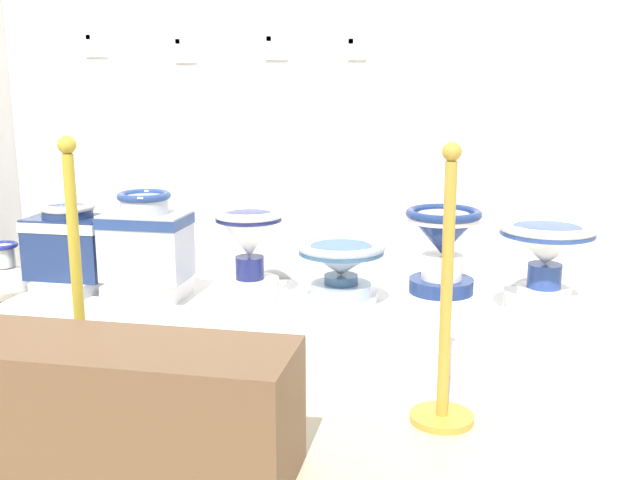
{
  "coord_description": "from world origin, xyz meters",
  "views": [
    {
      "loc": [
        2.5,
        -1.2,
        1.17
      ],
      "look_at": [
        1.84,
        2.08,
        0.42
      ],
      "focal_mm": 41.96,
      "sensor_mm": 36.0,
      "label": 1
    }
  ],
  "objects": [
    {
      "name": "ground_plane",
      "position": [
        1.7,
        0.69,
        -0.01
      ],
      "size": [
        5.4,
        5.38,
        0.02
      ],
      "primitive_type": "cube",
      "color": "beige"
    },
    {
      "name": "wall_back",
      "position": [
        1.7,
        2.61,
        1.49
      ],
      "size": [
        3.6,
        0.06,
        2.98
      ],
      "primitive_type": "cube",
      "color": "white",
      "rests_on": "ground_plane"
    },
    {
      "name": "display_platform",
      "position": [
        1.7,
        2.08,
        0.05
      ],
      "size": [
        2.77,
        0.96,
        0.09
      ],
      "primitive_type": "cube",
      "color": "white",
      "rests_on": "ground_plane"
    },
    {
      "name": "plinth_block_broad_patterned",
      "position": [
        0.54,
        2.15,
        0.13
      ],
      "size": [
        0.3,
        0.33,
        0.07
      ],
      "primitive_type": "cube",
      "color": "white",
      "rests_on": "display_platform"
    },
    {
      "name": "antique_toilet_broad_patterned",
      "position": [
        0.54,
        2.15,
        0.36
      ],
      "size": [
        0.4,
        0.27,
        0.38
      ],
      "color": "navy",
      "rests_on": "plinth_block_broad_patterned"
    },
    {
      "name": "plinth_block_squat_floral",
      "position": [
        1.0,
        2.05,
        0.15
      ],
      "size": [
        0.31,
        0.39,
        0.11
      ],
      "primitive_type": "cube",
      "color": "white",
      "rests_on": "display_platform"
    },
    {
      "name": "antique_toilet_squat_floral",
      "position": [
        1.0,
        2.05,
        0.41
      ],
      "size": [
        0.4,
        0.26,
        0.42
      ],
      "color": "silver",
      "rests_on": "plinth_block_squat_floral"
    },
    {
      "name": "plinth_block_rightmost",
      "position": [
        1.49,
        2.14,
        0.13
      ],
      "size": [
        0.3,
        0.28,
        0.07
      ],
      "primitive_type": "cube",
      "color": "white",
      "rests_on": "display_platform"
    },
    {
      "name": "antique_toilet_rightmost",
      "position": [
        1.49,
        2.14,
        0.41
      ],
      "size": [
        0.34,
        0.34,
        0.38
      ],
      "color": "white",
      "rests_on": "plinth_block_rightmost"
    },
    {
      "name": "plinth_block_tall_cobalt",
      "position": [
        1.93,
        2.15,
        0.11
      ],
      "size": [
        0.32,
        0.29,
        0.04
      ],
      "primitive_type": "cube",
      "color": "white",
      "rests_on": "display_platform"
    },
    {
      "name": "antique_toilet_tall_cobalt",
      "position": [
        1.93,
        2.15,
        0.31
      ],
      "size": [
        0.42,
        0.42,
        0.27
      ],
      "color": "#A7BACF",
      "rests_on": "plinth_block_tall_cobalt"
    },
    {
      "name": "plinth_block_leftmost",
      "position": [
        2.4,
        2.13,
        0.14
      ],
      "size": [
        0.31,
        0.39,
        0.1
      ],
      "primitive_type": "cube",
      "color": "white",
      "rests_on": "display_platform"
    },
    {
      "name": "antique_toilet_leftmost",
      "position": [
        2.4,
        2.13,
        0.43
      ],
      "size": [
        0.34,
        0.34,
        0.39
      ],
      "color": "navy",
      "rests_on": "plinth_block_leftmost"
    },
    {
      "name": "plinth_block_central_ornate",
      "position": [
        2.85,
        2.13,
        0.14
      ],
      "size": [
        0.33,
        0.31,
        0.11
      ],
      "primitive_type": "cube",
      "color": "white",
      "rests_on": "display_platform"
    },
    {
      "name": "antique_toilet_central_ornate",
      "position": [
        2.85,
        2.13,
        0.44
      ],
      "size": [
        0.42,
        0.42,
        0.34
      ],
      "color": "white",
      "rests_on": "plinth_block_central_ornate"
    },
    {
      "name": "info_placard_first",
      "position": [
        0.53,
        2.57,
        1.32
      ],
      "size": [
        0.13,
        0.01,
        0.13
      ],
      "color": "white"
    },
    {
      "name": "info_placard_second",
      "position": [
        1.03,
        2.57,
        1.29
      ],
      "size": [
        0.12,
        0.01,
        0.14
      ],
      "color": "white"
    },
    {
      "name": "info_placard_third",
      "position": [
        1.52,
        2.57,
        1.3
      ],
      "size": [
        0.12,
        0.01,
        0.13
      ],
      "color": "white"
    },
    {
      "name": "info_placard_fourth",
      "position": [
        1.93,
        2.57,
        1.29
      ],
      "size": [
        0.1,
        0.01,
        0.11
      ],
      "color": "white"
    },
    {
      "name": "decorative_vase_companion",
      "position": [
        0.2,
        2.09,
        0.14
      ],
      "size": [
        0.27,
        0.27,
        0.33
      ],
      "color": "navy",
      "rests_on": "ground_plane"
    },
    {
      "name": "stanchion_post_near_left",
      "position": [
        1.16,
        1.11,
        0.3
      ],
      "size": [
        0.24,
        0.24,
        0.97
      ],
      "color": "gold",
      "rests_on": "ground_plane"
    },
    {
      "name": "stanchion_post_near_right",
      "position": [
        2.45,
        1.21,
        0.32
      ],
      "size": [
        0.22,
        0.22,
        0.96
      ],
      "color": "gold",
      "rests_on": "ground_plane"
    },
    {
      "name": "museum_bench",
      "position": [
        1.46,
        0.7,
        0.2
      ],
      "size": [
        1.17,
        0.36,
        0.4
      ],
      "primitive_type": "cube",
      "color": "brown",
      "rests_on": "ground_plane"
    }
  ]
}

